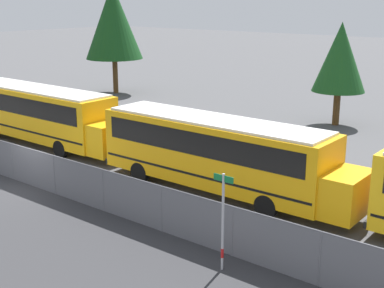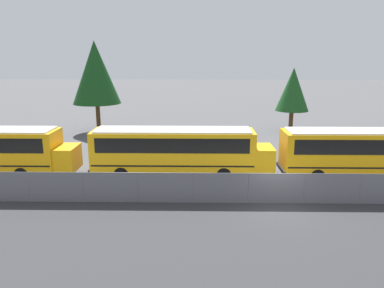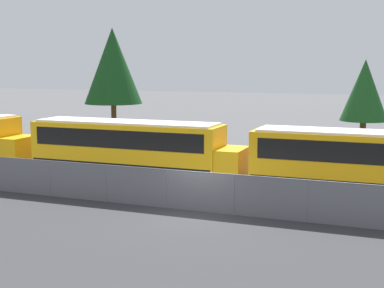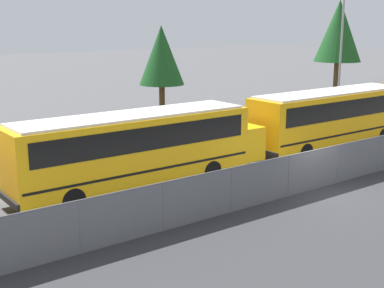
# 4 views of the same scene
# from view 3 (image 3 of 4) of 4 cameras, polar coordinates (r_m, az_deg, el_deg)

# --- Properties ---
(ground_plane) EXTENTS (200.00, 200.00, 0.00)m
(ground_plane) POSITION_cam_3_polar(r_m,az_deg,el_deg) (22.92, 0.84, -7.20)
(ground_plane) COLOR #4C4C4F
(road_strip) EXTENTS (121.57, 12.00, 0.01)m
(road_strip) POSITION_cam_3_polar(r_m,az_deg,el_deg) (17.67, -6.00, -12.02)
(road_strip) COLOR #333335
(road_strip) RESTS_ON ground_plane
(fence) EXTENTS (87.64, 0.07, 1.73)m
(fence) POSITION_cam_3_polar(r_m,az_deg,el_deg) (22.70, 0.84, -5.06)
(fence) COLOR #9EA0A5
(fence) RESTS_ON ground_plane
(school_bus_2) EXTENTS (11.98, 2.46, 3.21)m
(school_bus_2) POSITION_cam_3_polar(r_m,az_deg,el_deg) (28.92, -6.55, -0.16)
(school_bus_2) COLOR #EDA80F
(school_bus_2) RESTS_ON ground_plane
(school_bus_3) EXTENTS (11.98, 2.46, 3.21)m
(school_bus_3) POSITION_cam_3_polar(r_m,az_deg,el_deg) (25.54, 18.91, -1.69)
(school_bus_3) COLOR orange
(school_bus_3) RESTS_ON ground_plane
(tree_0) EXTENTS (4.84, 4.84, 9.29)m
(tree_0) POSITION_cam_3_polar(r_m,az_deg,el_deg) (45.51, -8.44, 8.22)
(tree_0) COLOR #51381E
(tree_0) RESTS_ON ground_plane
(tree_2) EXTENTS (3.38, 3.38, 6.62)m
(tree_2) POSITION_cam_3_polar(r_m,az_deg,el_deg) (40.35, 17.93, 5.44)
(tree_2) COLOR #51381E
(tree_2) RESTS_ON ground_plane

